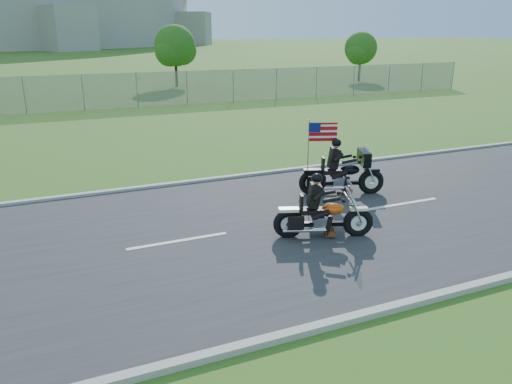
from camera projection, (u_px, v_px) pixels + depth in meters
name	position (u px, v px, depth m)	size (l,w,h in m)	color
ground	(263.00, 229.00, 11.48)	(420.00, 420.00, 0.00)	#3F5C1C
road	(263.00, 228.00, 11.47)	(120.00, 8.00, 0.04)	#28282B
curb_north	(207.00, 180.00, 14.99)	(120.00, 0.18, 0.12)	#9E9B93
curb_south	(367.00, 315.00, 7.93)	(120.00, 0.18, 0.12)	#9E9B93
fence	(24.00, 95.00, 26.69)	(60.00, 0.03, 2.00)	gray
tree_fence_near	(175.00, 48.00, 39.02)	(3.52, 3.28, 4.75)	#382316
tree_fence_far	(361.00, 50.00, 43.45)	(3.08, 2.87, 4.20)	#382316
motorcycle_lead	(322.00, 218.00, 10.84)	(2.12, 1.04, 1.48)	black
motorcycle_follow	(341.00, 176.00, 13.65)	(2.28, 1.18, 1.98)	black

